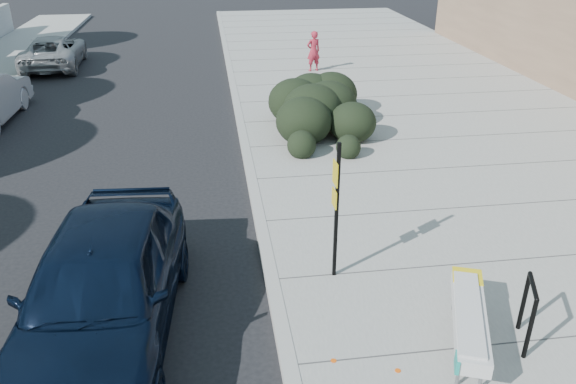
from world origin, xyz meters
The scene contains 10 objects.
ground centered at (0.00, 0.00, 0.00)m, with size 120.00×120.00×0.00m, color black.
sidewalk_near centered at (5.60, 5.00, 0.07)m, with size 11.20×50.00×0.15m, color gray.
curb_near centered at (0.00, 5.00, 0.08)m, with size 0.22×50.00×0.17m, color #9E9E99.
bench centered at (2.47, -1.96, 0.65)m, with size 1.16×2.08×0.63m.
bike_rack centered at (3.29, -2.00, 0.74)m, with size 0.29×0.64×0.99m.
sign_post centered at (1.02, 0.00, 1.50)m, with size 0.09×0.27×2.36m.
hedge centered at (2.28, 7.00, 0.93)m, with size 2.08×4.16×1.56m, color black.
sedan_navy centered at (-2.50, -0.84, 0.86)m, with size 2.04×5.06×1.72m, color black.
suv_silver centered at (-7.04, 16.48, 0.64)m, with size 2.12×4.60×1.28m, color #97999C.
pedestrian centered at (3.21, 13.81, 0.91)m, with size 0.55×0.36×1.52m, color #A02335.
Camera 1 is at (-0.82, -7.64, 5.51)m, focal length 35.00 mm.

